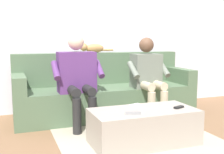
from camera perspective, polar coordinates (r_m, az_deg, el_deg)
name	(u,v)px	position (r m, az deg, el deg)	size (l,w,h in m)	color
ground_plane	(126,130)	(3.35, 2.82, -10.72)	(8.00, 8.00, 0.00)	#846042
back_wall	(95,28)	(4.33, -3.56, 9.93)	(5.48, 0.06, 2.46)	silver
couch	(105,93)	(3.95, -1.45, -3.30)	(2.47, 0.77, 0.87)	#516B4C
coffee_table	(144,127)	(2.90, 6.47, -10.02)	(1.07, 0.53, 0.35)	#A89E8E
person_left_seated	(148,73)	(3.75, 7.38, 0.73)	(0.53, 0.51, 1.08)	slate
person_right_seated	(78,75)	(3.41, -7.02, 0.34)	(0.61, 0.54, 1.12)	#5B3370
cat_on_backrest	(92,48)	(4.07, -4.07, 5.93)	(0.50, 0.11, 0.14)	#B7844C
remote_gray	(133,113)	(2.66, 4.30, -7.36)	(0.15, 0.03, 0.02)	gray
remote_black	(179,107)	(2.97, 13.49, -6.00)	(0.12, 0.04, 0.02)	black
remote_white	(134,105)	(2.98, 4.61, -5.76)	(0.13, 0.04, 0.02)	white
floor_rug	(137,138)	(3.08, 5.13, -12.31)	(1.67, 1.55, 0.01)	#B7AD93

